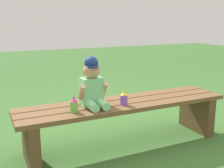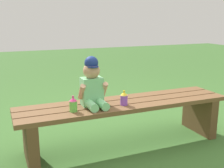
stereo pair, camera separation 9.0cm
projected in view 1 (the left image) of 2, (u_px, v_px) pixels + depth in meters
ground_plane at (125, 145)px, 2.47m from camera, size 16.00×16.00×0.00m
park_bench at (125, 114)px, 2.41m from camera, size 1.85×0.42×0.40m
child_figure at (92, 85)px, 2.22m from camera, size 0.23×0.27×0.40m
sippy_cup_left at (74, 105)px, 2.10m from camera, size 0.06×0.06×0.12m
sippy_cup_right at (124, 98)px, 2.28m from camera, size 0.06×0.06×0.12m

